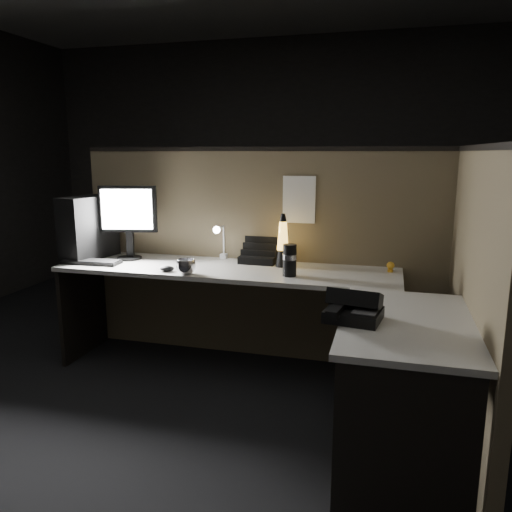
% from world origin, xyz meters
% --- Properties ---
extents(floor, '(6.00, 6.00, 0.00)m').
position_xyz_m(floor, '(0.00, 0.00, 0.00)').
color(floor, black).
rests_on(floor, ground).
extents(room_shell, '(6.00, 6.00, 6.00)m').
position_xyz_m(room_shell, '(0.00, 0.00, 1.62)').
color(room_shell, silver).
rests_on(room_shell, ground).
extents(partition_back, '(2.66, 0.06, 1.50)m').
position_xyz_m(partition_back, '(0.00, 0.93, 0.75)').
color(partition_back, brown).
rests_on(partition_back, ground).
extents(partition_right, '(0.06, 1.66, 1.50)m').
position_xyz_m(partition_right, '(1.33, 0.10, 0.75)').
color(partition_right, brown).
rests_on(partition_right, ground).
extents(desk, '(2.60, 1.60, 0.73)m').
position_xyz_m(desk, '(0.18, 0.25, 0.58)').
color(desk, beige).
rests_on(desk, ground).
extents(pc_tower, '(0.27, 0.46, 0.45)m').
position_xyz_m(pc_tower, '(-1.22, 0.65, 0.96)').
color(pc_tower, black).
rests_on(pc_tower, desk).
extents(monitor, '(0.41, 0.18, 0.53)m').
position_xyz_m(monitor, '(-0.92, 0.69, 1.05)').
color(monitor, black).
rests_on(monitor, desk).
extents(keyboard, '(0.42, 0.16, 0.02)m').
position_xyz_m(keyboard, '(-1.10, 0.47, 0.74)').
color(keyboard, black).
rests_on(keyboard, desk).
extents(mouse, '(0.11, 0.09, 0.04)m').
position_xyz_m(mouse, '(-0.49, 0.40, 0.75)').
color(mouse, black).
rests_on(mouse, desk).
extents(clip_lamp, '(0.05, 0.20, 0.26)m').
position_xyz_m(clip_lamp, '(-0.26, 0.80, 0.88)').
color(clip_lamp, white).
rests_on(clip_lamp, desk).
extents(organizer, '(0.26, 0.23, 0.19)m').
position_xyz_m(organizer, '(0.02, 0.83, 0.77)').
color(organizer, black).
rests_on(organizer, desk).
extents(lava_lamp, '(0.10, 0.10, 0.36)m').
position_xyz_m(lava_lamp, '(0.21, 0.74, 0.88)').
color(lava_lamp, black).
rests_on(lava_lamp, desk).
extents(travel_mug, '(0.09, 0.09, 0.20)m').
position_xyz_m(travel_mug, '(0.31, 0.48, 0.83)').
color(travel_mug, black).
rests_on(travel_mug, desk).
extents(steel_mug, '(0.13, 0.13, 0.10)m').
position_xyz_m(steel_mug, '(-0.34, 0.36, 0.78)').
color(steel_mug, silver).
rests_on(steel_mug, desk).
extents(figurine, '(0.05, 0.05, 0.05)m').
position_xyz_m(figurine, '(0.92, 0.76, 0.77)').
color(figurine, yellow).
rests_on(figurine, desk).
extents(pinned_paper, '(0.23, 0.00, 0.32)m').
position_xyz_m(pinned_paper, '(0.29, 0.90, 1.17)').
color(pinned_paper, white).
rests_on(pinned_paper, partition_back).
extents(desk_phone, '(0.28, 0.28, 0.15)m').
position_xyz_m(desk_phone, '(0.76, -0.25, 0.79)').
color(desk_phone, black).
rests_on(desk_phone, desk).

